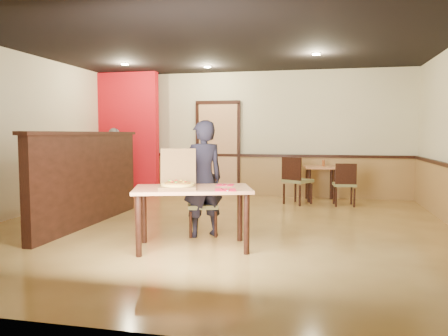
# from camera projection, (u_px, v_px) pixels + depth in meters

# --- Properties ---
(floor) EXTENTS (7.00, 7.00, 0.00)m
(floor) POSITION_uv_depth(u_px,v_px,m) (217.00, 228.00, 6.57)
(floor) COLOR tan
(floor) RESTS_ON ground
(ceiling) EXTENTS (7.00, 7.00, 0.00)m
(ceiling) POSITION_uv_depth(u_px,v_px,m) (217.00, 38.00, 6.35)
(ceiling) COLOR black
(ceiling) RESTS_ON wall_back
(wall_back) EXTENTS (7.00, 0.00, 7.00)m
(wall_back) POSITION_uv_depth(u_px,v_px,m) (253.00, 134.00, 9.87)
(wall_back) COLOR beige
(wall_back) RESTS_ON floor
(wall_left) EXTENTS (0.00, 7.00, 7.00)m
(wall_left) POSITION_uv_depth(u_px,v_px,m) (11.00, 134.00, 7.21)
(wall_left) COLOR beige
(wall_left) RESTS_ON floor
(wainscot_back) EXTENTS (7.00, 0.04, 0.90)m
(wainscot_back) POSITION_uv_depth(u_px,v_px,m) (252.00, 176.00, 9.91)
(wainscot_back) COLOR olive
(wainscot_back) RESTS_ON floor
(chair_rail_back) EXTENTS (7.00, 0.06, 0.06)m
(chair_rail_back) POSITION_uv_depth(u_px,v_px,m) (252.00, 155.00, 9.86)
(chair_rail_back) COLOR black
(chair_rail_back) RESTS_ON wall_back
(back_door) EXTENTS (0.90, 0.06, 2.10)m
(back_door) POSITION_uv_depth(u_px,v_px,m) (218.00, 149.00, 10.03)
(back_door) COLOR tan
(back_door) RESTS_ON wall_back
(booth_partition) EXTENTS (0.20, 3.10, 1.44)m
(booth_partition) POSITION_uv_depth(u_px,v_px,m) (89.00, 177.00, 6.75)
(booth_partition) COLOR black
(booth_partition) RESTS_ON floor
(red_accent_panel) EXTENTS (1.60, 0.20, 2.78)m
(red_accent_panel) POSITION_uv_depth(u_px,v_px,m) (124.00, 134.00, 10.00)
(red_accent_panel) COLOR red
(red_accent_panel) RESTS_ON floor
(spot_a) EXTENTS (0.14, 0.14, 0.02)m
(spot_a) POSITION_uv_depth(u_px,v_px,m) (125.00, 64.00, 8.60)
(spot_a) COLOR beige
(spot_a) RESTS_ON ceiling
(spot_b) EXTENTS (0.14, 0.14, 0.02)m
(spot_b) POSITION_uv_depth(u_px,v_px,m) (207.00, 67.00, 8.95)
(spot_b) COLOR beige
(spot_b) RESTS_ON ceiling
(spot_c) EXTENTS (0.14, 0.14, 0.02)m
(spot_c) POSITION_uv_depth(u_px,v_px,m) (316.00, 54.00, 7.51)
(spot_c) COLOR beige
(spot_c) RESTS_ON ceiling
(main_table) EXTENTS (1.59, 1.19, 0.76)m
(main_table) POSITION_uv_depth(u_px,v_px,m) (193.00, 196.00, 5.35)
(main_table) COLOR tan
(main_table) RESTS_ON floor
(diner_chair) EXTENTS (0.52, 0.52, 0.84)m
(diner_chair) POSITION_uv_depth(u_px,v_px,m) (203.00, 202.00, 6.14)
(diner_chair) COLOR olive
(diner_chair) RESTS_ON floor
(side_chair_left) EXTENTS (0.65, 0.65, 0.95)m
(side_chair_left) POSITION_uv_depth(u_px,v_px,m) (296.00, 179.00, 8.68)
(side_chair_left) COLOR olive
(side_chair_left) RESTS_ON floor
(side_chair_right) EXTENTS (0.45, 0.45, 0.84)m
(side_chair_right) POSITION_uv_depth(u_px,v_px,m) (345.00, 183.00, 8.48)
(side_chair_right) COLOR olive
(side_chair_right) RESTS_ON floor
(side_table) EXTENTS (0.75, 0.75, 0.73)m
(side_table) POSITION_uv_depth(u_px,v_px,m) (321.00, 174.00, 9.17)
(side_table) COLOR tan
(side_table) RESTS_ON floor
(diner) EXTENTS (0.70, 0.65, 1.60)m
(diner) POSITION_uv_depth(u_px,v_px,m) (203.00, 179.00, 5.97)
(diner) COLOR black
(diner) RESTS_ON floor
(passerby) EXTENTS (0.50, 0.95, 1.54)m
(passerby) POSITION_uv_depth(u_px,v_px,m) (114.00, 163.00, 9.63)
(passerby) COLOR gray
(passerby) RESTS_ON floor
(pizza_box) EXTENTS (0.57, 0.63, 0.47)m
(pizza_box) POSITION_uv_depth(u_px,v_px,m) (178.00, 183.00, 5.32)
(pizza_box) COLOR brown
(pizza_box) RESTS_ON main_table
(pizza) EXTENTS (0.51, 0.51, 0.03)m
(pizza) POSITION_uv_depth(u_px,v_px,m) (178.00, 184.00, 5.27)
(pizza) COLOR #F0C857
(pizza) RESTS_ON pizza_box
(napkin_near) EXTENTS (0.29, 0.29, 0.01)m
(napkin_near) POSITION_uv_depth(u_px,v_px,m) (225.00, 190.00, 5.09)
(napkin_near) COLOR red
(napkin_near) RESTS_ON main_table
(napkin_far) EXTENTS (0.23, 0.23, 0.01)m
(napkin_far) POSITION_uv_depth(u_px,v_px,m) (225.00, 185.00, 5.59)
(napkin_far) COLOR red
(napkin_far) RESTS_ON main_table
(condiment) EXTENTS (0.05, 0.05, 0.14)m
(condiment) POSITION_uv_depth(u_px,v_px,m) (323.00, 163.00, 9.15)
(condiment) COLOR brown
(condiment) RESTS_ON side_table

